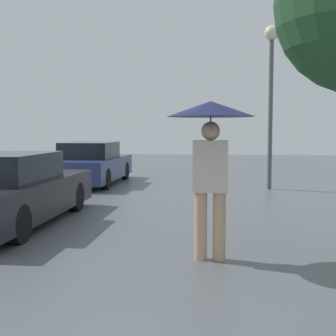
{
  "coord_description": "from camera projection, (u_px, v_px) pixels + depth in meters",
  "views": [
    {
      "loc": [
        0.47,
        -0.51,
        1.61
      ],
      "look_at": [
        -0.15,
        5.23,
        1.14
      ],
      "focal_mm": 50.0,
      "sensor_mm": 36.0,
      "label": 1
    }
  ],
  "objects": [
    {
      "name": "parked_car_middle",
      "position": [
        5.0,
        191.0,
        7.98
      ],
      "size": [
        1.8,
        4.37,
        1.22
      ],
      "color": "black",
      "rests_on": "ground_plane"
    },
    {
      "name": "pedestrian",
      "position": [
        211.0,
        136.0,
        5.7
      ],
      "size": [
        1.07,
        1.07,
        1.96
      ],
      "color": "tan",
      "rests_on": "ground_plane"
    },
    {
      "name": "parked_car_farthest",
      "position": [
        92.0,
        164.0,
        13.98
      ],
      "size": [
        1.65,
        4.26,
        1.25
      ],
      "color": "navy",
      "rests_on": "ground_plane"
    },
    {
      "name": "street_lamp",
      "position": [
        271.0,
        72.0,
        12.49
      ],
      "size": [
        0.4,
        0.4,
        4.39
      ],
      "color": "#515456",
      "rests_on": "ground_plane"
    }
  ]
}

